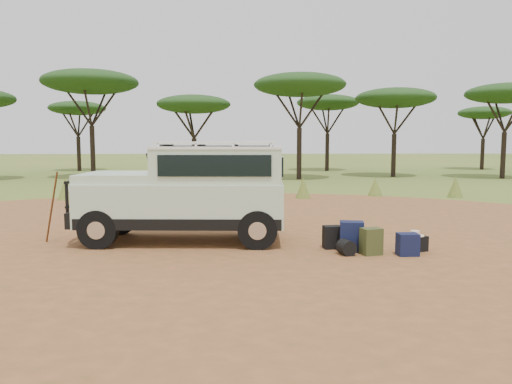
{
  "coord_description": "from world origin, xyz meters",
  "views": [
    {
      "loc": [
        0.48,
        -10.6,
        2.26
      ],
      "look_at": [
        0.92,
        1.37,
        1.0
      ],
      "focal_mm": 35.0,
      "sensor_mm": 36.0,
      "label": 1
    }
  ],
  "objects_px": {
    "safari_vehicle": "(190,194)",
    "backpack_black": "(332,237)",
    "walking_staff": "(52,208)",
    "backpack_navy": "(352,236)",
    "hard_case": "(415,244)",
    "duffel_navy": "(408,245)",
    "backpack_olive": "(371,242)"
  },
  "relations": [
    {
      "from": "walking_staff",
      "to": "hard_case",
      "type": "height_order",
      "value": "walking_staff"
    },
    {
      "from": "walking_staff",
      "to": "backpack_olive",
      "type": "bearing_deg",
      "value": -61.67
    },
    {
      "from": "duffel_navy",
      "to": "hard_case",
      "type": "height_order",
      "value": "duffel_navy"
    },
    {
      "from": "walking_staff",
      "to": "duffel_navy",
      "type": "bearing_deg",
      "value": -61.31
    },
    {
      "from": "backpack_olive",
      "to": "backpack_black",
      "type": "bearing_deg",
      "value": 121.09
    },
    {
      "from": "safari_vehicle",
      "to": "walking_staff",
      "type": "xyz_separation_m",
      "value": [
        -2.98,
        -0.14,
        -0.28
      ]
    },
    {
      "from": "safari_vehicle",
      "to": "backpack_navy",
      "type": "xyz_separation_m",
      "value": [
        3.36,
        -1.12,
        -0.76
      ]
    },
    {
      "from": "hard_case",
      "to": "safari_vehicle",
      "type": "bearing_deg",
      "value": 144.47
    },
    {
      "from": "walking_staff",
      "to": "backpack_navy",
      "type": "height_order",
      "value": "walking_staff"
    },
    {
      "from": "safari_vehicle",
      "to": "backpack_black",
      "type": "height_order",
      "value": "safari_vehicle"
    },
    {
      "from": "backpack_black",
      "to": "hard_case",
      "type": "distance_m",
      "value": 1.67
    },
    {
      "from": "duffel_navy",
      "to": "backpack_olive",
      "type": "bearing_deg",
      "value": 170.63
    },
    {
      "from": "backpack_navy",
      "to": "hard_case",
      "type": "relative_size",
      "value": 1.37
    },
    {
      "from": "backpack_black",
      "to": "backpack_olive",
      "type": "relative_size",
      "value": 0.9
    },
    {
      "from": "safari_vehicle",
      "to": "duffel_navy",
      "type": "xyz_separation_m",
      "value": [
        4.37,
        -1.55,
        -0.85
      ]
    },
    {
      "from": "backpack_black",
      "to": "backpack_navy",
      "type": "relative_size",
      "value": 0.78
    },
    {
      "from": "backpack_navy",
      "to": "duffel_navy",
      "type": "bearing_deg",
      "value": -13.54
    },
    {
      "from": "walking_staff",
      "to": "backpack_navy",
      "type": "relative_size",
      "value": 2.72
    },
    {
      "from": "backpack_olive",
      "to": "duffel_navy",
      "type": "bearing_deg",
      "value": -24.36
    },
    {
      "from": "safari_vehicle",
      "to": "backpack_black",
      "type": "xyz_separation_m",
      "value": [
        3.01,
        -0.87,
        -0.83
      ]
    },
    {
      "from": "safari_vehicle",
      "to": "backpack_olive",
      "type": "distance_m",
      "value": 4.03
    },
    {
      "from": "walking_staff",
      "to": "backpack_navy",
      "type": "bearing_deg",
      "value": -59.24
    },
    {
      "from": "duffel_navy",
      "to": "hard_case",
      "type": "relative_size",
      "value": 0.99
    },
    {
      "from": "safari_vehicle",
      "to": "duffel_navy",
      "type": "height_order",
      "value": "safari_vehicle"
    },
    {
      "from": "backpack_navy",
      "to": "backpack_olive",
      "type": "relative_size",
      "value": 1.15
    },
    {
      "from": "safari_vehicle",
      "to": "backpack_black",
      "type": "distance_m",
      "value": 3.24
    },
    {
      "from": "walking_staff",
      "to": "hard_case",
      "type": "distance_m",
      "value": 7.72
    },
    {
      "from": "backpack_black",
      "to": "duffel_navy",
      "type": "height_order",
      "value": "backpack_black"
    },
    {
      "from": "backpack_black",
      "to": "hard_case",
      "type": "relative_size",
      "value": 1.07
    },
    {
      "from": "safari_vehicle",
      "to": "walking_staff",
      "type": "height_order",
      "value": "safari_vehicle"
    },
    {
      "from": "backpack_olive",
      "to": "hard_case",
      "type": "xyz_separation_m",
      "value": [
        0.97,
        0.29,
        -0.11
      ]
    },
    {
      "from": "backpack_black",
      "to": "hard_case",
      "type": "height_order",
      "value": "backpack_black"
    }
  ]
}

